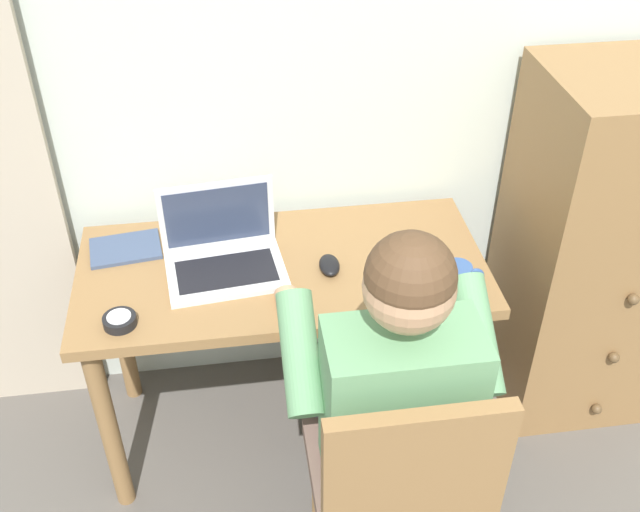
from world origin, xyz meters
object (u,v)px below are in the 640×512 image
Objects in this scene: dresser at (597,250)px; person_seated at (387,380)px; chair at (399,485)px; computer_mouse at (329,265)px; notebook_pad at (126,249)px; coffee_mug at (457,279)px; laptop at (223,252)px; desk_clock at (120,321)px; desk at (283,294)px.

dresser reaches higher than person_seated.
chair is 0.66m from computer_mouse.
dresser is 5.84× the size of notebook_pad.
coffee_mug reaches higher than computer_mouse.
laptop is 4.04× the size of desk_clock.
desk is 0.53m from person_seated.
dresser is at bearing 3.41° from desk.
person_seated is (0.22, -0.47, 0.08)m from desk.
coffee_mug is (-0.56, -0.26, 0.15)m from dresser.
person_seated is 3.32× the size of laptop.
notebook_pad is 1.00m from coffee_mug.
notebook_pad is at bearing 176.90° from dresser.
notebook_pad is at bearing 164.33° from computer_mouse.
desk_clock is 0.93m from coffee_mug.
desk_clock is (-0.46, -0.20, 0.12)m from desk.
coffee_mug is at bearing -18.70° from laptop.
laptop is at bearing 171.59° from desk.
desk is 0.54m from coffee_mug.
chair reaches higher than desk.
coffee_mug is at bearing 0.21° from desk_clock.
desk is 0.23m from laptop.
desk_clock is at bearing -142.33° from laptop.
notebook_pad is at bearing 158.09° from laptop.
desk is 13.45× the size of desk_clock.
laptop is 1.73× the size of notebook_pad.
computer_mouse is at bearing 155.38° from coffee_mug.
person_seated is at bearing -65.03° from desk.
laptop reaches higher than desk.
laptop is (-1.21, -0.04, 0.15)m from dresser.
dresser is 1.02× the size of person_seated.
desk is at bearing 108.54° from chair.
coffee_mug is (0.93, 0.00, 0.03)m from desk_clock.
coffee_mug is at bearing -23.48° from computer_mouse.
chair reaches higher than coffee_mug.
chair is 0.83m from laptop.
person_seated reaches higher than laptop.
coffee_mug is at bearing 47.32° from person_seated.
laptop is at bearing 37.67° from desk_clock.
desk is 5.76× the size of notebook_pad.
chair is 0.26m from person_seated.
dresser is 1.09m from chair.
coffee_mug is at bearing -155.66° from dresser.
notebook_pad is at bearing 162.82° from desk.
dresser is 3.37× the size of laptop.
desk is 1.04m from dresser.
person_seated reaches higher than computer_mouse.
laptop reaches higher than computer_mouse.
laptop is (-0.17, 0.03, 0.16)m from desk.
person_seated is 0.92m from notebook_pad.
notebook_pad is at bearing 160.28° from coffee_mug.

